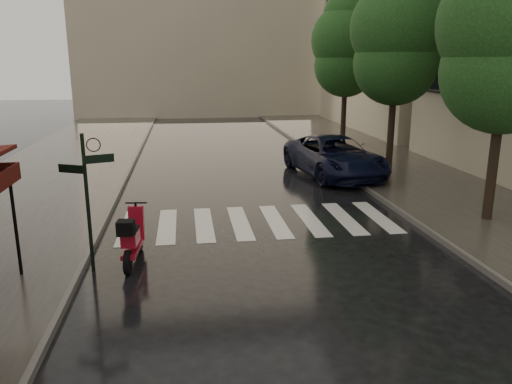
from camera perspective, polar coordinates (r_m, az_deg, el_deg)
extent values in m
plane|color=black|center=(9.08, -13.50, -15.80)|extent=(120.00, 120.00, 0.00)
cube|color=#38332D|center=(21.03, -22.97, 1.09)|extent=(6.00, 60.00, 0.12)
cube|color=#38332D|center=(22.35, 16.64, 2.37)|extent=(5.50, 60.00, 0.12)
cube|color=#595651|center=(20.45, -14.69, 1.46)|extent=(0.12, 60.00, 0.16)
cube|color=#595651|center=(21.33, 9.79, 2.26)|extent=(0.12, 60.00, 0.16)
cube|color=silver|center=(14.63, -14.23, -3.94)|extent=(0.50, 3.20, 0.01)
cube|color=silver|center=(14.55, -10.11, -3.81)|extent=(0.50, 3.20, 0.01)
cube|color=silver|center=(14.55, -5.97, -3.66)|extent=(0.50, 3.20, 0.01)
cube|color=silver|center=(14.62, -1.85, -3.50)|extent=(0.50, 3.20, 0.01)
cube|color=silver|center=(14.76, 2.21, -3.32)|extent=(0.50, 3.20, 0.01)
cube|color=silver|center=(14.98, 6.17, -3.13)|extent=(0.50, 3.20, 0.01)
cube|color=silver|center=(15.27, 10.00, -2.93)|extent=(0.50, 3.20, 0.01)
cube|color=silver|center=(15.62, 13.67, -2.72)|extent=(0.50, 3.20, 0.01)
cylinder|color=black|center=(11.62, -25.83, -3.11)|extent=(0.07, 0.07, 2.35)
cylinder|color=black|center=(11.42, -18.67, -1.36)|extent=(0.08, 0.08, 3.10)
cube|color=black|center=(11.15, -17.57, 3.64)|extent=(0.62, 0.26, 0.18)
cube|color=black|center=(11.30, -20.39, 2.51)|extent=(0.56, 0.29, 0.18)
cylinder|color=black|center=(15.64, 25.66, 4.72)|extent=(0.28, 0.28, 4.26)
sphere|color=#133312|center=(15.47, 26.51, 12.21)|extent=(3.40, 3.40, 3.40)
sphere|color=#133312|center=(15.51, 27.06, 16.96)|extent=(3.80, 3.80, 3.80)
cylinder|color=black|center=(21.70, 15.27, 8.28)|extent=(0.28, 0.28, 4.48)
sphere|color=#133312|center=(21.59, 15.65, 13.98)|extent=(3.40, 3.40, 3.40)
sphere|color=#133312|center=(21.63, 15.91, 17.58)|extent=(3.80, 3.80, 3.80)
cylinder|color=black|center=(28.30, 10.02, 9.79)|extent=(0.28, 0.28, 4.37)
sphere|color=#133312|center=(28.22, 10.22, 14.05)|extent=(3.40, 3.40, 3.40)
sphere|color=#133312|center=(28.24, 10.34, 16.74)|extent=(3.80, 3.80, 3.80)
sphere|color=#133312|center=(28.32, 10.46, 19.26)|extent=(2.60, 2.60, 2.60)
cylinder|color=black|center=(11.44, -14.45, -7.80)|extent=(0.16, 0.55, 0.54)
cylinder|color=black|center=(12.72, -13.23, -5.42)|extent=(0.16, 0.55, 0.54)
cube|color=maroon|center=(12.07, -13.81, -6.10)|extent=(0.45, 1.48, 0.11)
cube|color=maroon|center=(11.70, -14.15, -5.04)|extent=(0.39, 0.64, 0.31)
cube|color=maroon|center=(12.40, -13.50, -3.45)|extent=(0.37, 0.17, 0.84)
cylinder|color=black|center=(12.38, -13.54, -1.22)|extent=(0.52, 0.09, 0.04)
cube|color=black|center=(11.20, -14.67, -3.96)|extent=(0.39, 0.37, 0.31)
imported|color=black|center=(20.78, 8.94, 4.04)|extent=(3.47, 6.15, 1.62)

